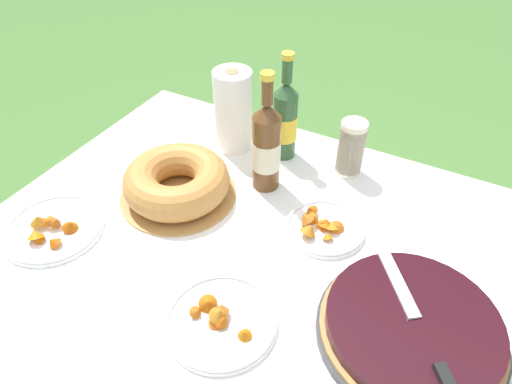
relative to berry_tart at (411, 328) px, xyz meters
The scene contains 12 objects.
garden_table 0.26m from the berry_tart, 164.57° to the left, with size 1.58×1.01×0.67m.
tablecloth 0.25m from the berry_tart, 164.57° to the left, with size 1.59×1.02×0.10m.
berry_tart is the anchor object (origin of this frame).
serving_knife 0.05m from the berry_tart, 53.08° to the right, with size 0.24×0.31×0.01m.
bundt_cake 0.65m from the berry_tart, 168.64° to the left, with size 0.31×0.31×0.10m.
cup_stack 0.52m from the berry_tart, 122.78° to the left, with size 0.07×0.07×0.16m.
cider_bottle_green 0.65m from the berry_tart, 138.10° to the left, with size 0.07×0.07×0.31m.
cider_bottle_amber 0.55m from the berry_tart, 148.68° to the left, with size 0.08×0.08×0.33m.
snack_plate_near 0.84m from the berry_tart, behind, with size 0.24×0.24×0.05m.
snack_plate_left 0.37m from the berry_tart, 156.17° to the right, with size 0.23×0.23×0.05m.
snack_plate_right 0.32m from the berry_tart, 143.29° to the left, with size 0.19×0.19×0.06m.
paper_towel_roll 0.75m from the berry_tart, 147.48° to the left, with size 0.11×0.11×0.24m.
Camera 1 is at (0.20, -0.64, 1.47)m, focal length 32.00 mm.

